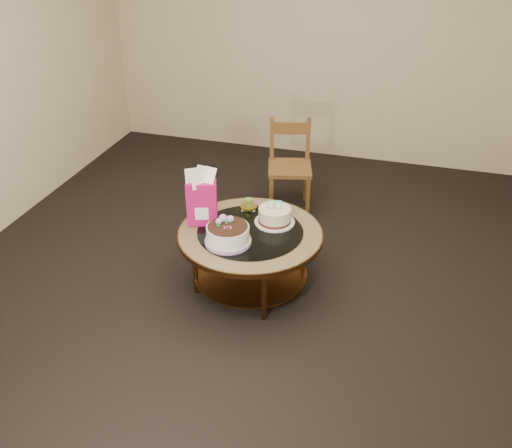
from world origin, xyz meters
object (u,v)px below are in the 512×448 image
(coffee_table, at_px, (250,241))
(gift_bag, at_px, (202,197))
(cream_cake, at_px, (275,216))
(dining_chair, at_px, (290,166))
(decorated_cake, at_px, (228,235))

(coffee_table, relative_size, gift_bag, 2.45)
(cream_cake, relative_size, dining_chair, 0.36)
(coffee_table, distance_m, decorated_cake, 0.25)
(decorated_cake, bearing_deg, cream_cake, 55.79)
(coffee_table, height_order, cream_cake, cream_cake)
(decorated_cake, height_order, cream_cake, same)
(coffee_table, bearing_deg, dining_chair, 90.49)
(cream_cake, distance_m, gift_bag, 0.53)
(coffee_table, relative_size, cream_cake, 3.57)
(coffee_table, height_order, gift_bag, gift_bag)
(cream_cake, relative_size, gift_bag, 0.69)
(coffee_table, xyz_separation_m, dining_chair, (-0.01, 1.23, 0.03))
(coffee_table, bearing_deg, gift_bag, 177.24)
(cream_cake, distance_m, dining_chair, 1.09)
(gift_bag, height_order, dining_chair, gift_bag)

